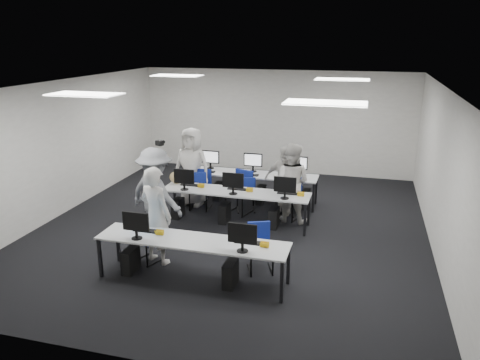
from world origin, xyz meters
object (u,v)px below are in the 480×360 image
(chair_2, at_px, (201,197))
(student_2, at_px, (192,167))
(desk_mid, at_px, (235,193))
(student_1, at_px, (291,183))
(chair_5, at_px, (198,195))
(student_3, at_px, (284,180))
(chair_1, at_px, (260,256))
(chair_3, at_px, (240,200))
(chair_4, at_px, (289,205))
(desk_front, at_px, (192,243))
(student_0, at_px, (156,215))
(chair_7, at_px, (288,202))
(photographer, at_px, (156,195))
(chair_6, at_px, (246,199))
(chair_0, at_px, (149,247))

(chair_2, relative_size, student_2, 0.49)
(desk_mid, bearing_deg, student_1, 23.02)
(chair_5, distance_m, student_3, 2.12)
(desk_mid, xyz_separation_m, chair_2, (-1.04, 0.67, -0.39))
(chair_1, bearing_deg, chair_3, 90.47)
(chair_2, bearing_deg, chair_4, -3.91)
(desk_front, height_order, chair_5, chair_5)
(chair_2, height_order, student_0, student_0)
(chair_1, bearing_deg, chair_5, 106.32)
(desk_front, relative_size, student_3, 2.02)
(desk_mid, relative_size, chair_7, 3.57)
(desk_mid, bearing_deg, chair_5, 146.48)
(student_2, distance_m, photographer, 2.12)
(chair_6, distance_m, chair_7, 0.99)
(desk_front, relative_size, student_1, 1.83)
(desk_mid, distance_m, student_1, 1.23)
(desk_front, xyz_separation_m, chair_7, (1.01, 3.48, -0.40))
(chair_7, bearing_deg, chair_3, -158.77)
(chair_6, relative_size, student_1, 0.49)
(chair_6, height_order, photographer, photographer)
(chair_6, bearing_deg, photographer, -140.97)
(chair_3, distance_m, student_3, 1.11)
(desk_mid, bearing_deg, chair_3, 97.12)
(student_1, bearing_deg, student_0, 61.68)
(chair_1, xyz_separation_m, student_1, (0.12, 2.45, 0.61))
(chair_1, height_order, student_0, student_0)
(chair_4, xyz_separation_m, chair_5, (-2.23, 0.14, -0.01))
(student_0, bearing_deg, chair_0, 22.06)
(chair_4, distance_m, student_0, 3.42)
(chair_7, relative_size, student_3, 0.57)
(chair_2, relative_size, chair_7, 1.02)
(chair_6, height_order, student_1, student_1)
(desk_mid, relative_size, student_0, 1.79)
(chair_5, bearing_deg, student_2, 122.68)
(desk_front, distance_m, chair_5, 3.59)
(chair_1, height_order, student_1, student_1)
(chair_0, relative_size, chair_4, 0.88)
(chair_7, bearing_deg, desk_front, -96.94)
(chair_3, bearing_deg, chair_5, -170.59)
(student_0, height_order, student_1, student_0)
(desk_mid, height_order, chair_1, chair_1)
(chair_5, height_order, student_1, student_1)
(chair_1, height_order, student_2, student_2)
(chair_4, height_order, student_2, student_2)
(photographer, bearing_deg, chair_0, 124.13)
(desk_mid, bearing_deg, desk_front, -90.00)
(chair_7, distance_m, student_0, 3.59)
(chair_2, distance_m, photographer, 2.03)
(student_1, height_order, student_3, student_1)
(desk_front, bearing_deg, chair_3, 91.43)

